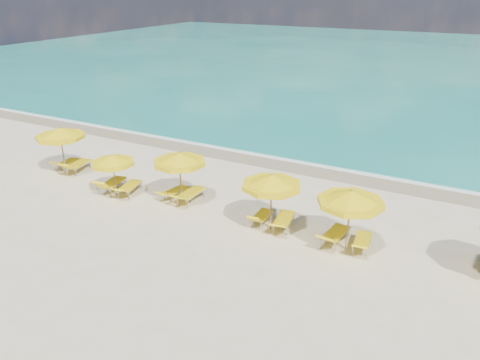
% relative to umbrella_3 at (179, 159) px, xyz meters
% --- Properties ---
extents(ground_plane, '(120.00, 120.00, 0.00)m').
position_rel_umbrella_3_xyz_m(ground_plane, '(2.56, -0.50, -2.09)').
color(ground_plane, beige).
extents(ocean, '(120.00, 80.00, 0.30)m').
position_rel_umbrella_3_xyz_m(ocean, '(2.56, 47.50, -2.09)').
color(ocean, '#167F70').
rests_on(ocean, ground).
extents(wet_sand_band, '(120.00, 2.60, 0.01)m').
position_rel_umbrella_3_xyz_m(wet_sand_band, '(2.56, 6.90, -2.09)').
color(wet_sand_band, tan).
rests_on(wet_sand_band, ground).
extents(foam_line, '(120.00, 1.20, 0.03)m').
position_rel_umbrella_3_xyz_m(foam_line, '(2.56, 7.70, -2.09)').
color(foam_line, white).
rests_on(foam_line, ground).
extents(whitecap_near, '(14.00, 0.36, 0.05)m').
position_rel_umbrella_3_xyz_m(whitecap_near, '(-3.44, 16.50, -2.09)').
color(whitecap_near, white).
rests_on(whitecap_near, ground).
extents(whitecap_far, '(18.00, 0.30, 0.05)m').
position_rel_umbrella_3_xyz_m(whitecap_far, '(10.56, 23.50, -2.09)').
color(whitecap_far, white).
rests_on(whitecap_far, ground).
extents(umbrella_1, '(2.77, 2.77, 2.55)m').
position_rel_umbrella_3_xyz_m(umbrella_1, '(-7.50, 0.03, 0.09)').
color(umbrella_1, '#9A794D').
rests_on(umbrella_1, ground).
extents(umbrella_2, '(2.64, 2.64, 2.08)m').
position_rel_umbrella_3_xyz_m(umbrella_2, '(-3.16, -0.91, -0.31)').
color(umbrella_2, '#9A794D').
rests_on(umbrella_2, ground).
extents(umbrella_3, '(2.93, 2.93, 2.45)m').
position_rel_umbrella_3_xyz_m(umbrella_3, '(0.00, 0.00, 0.00)').
color(umbrella_3, '#9A794D').
rests_on(umbrella_3, ground).
extents(umbrella_4, '(2.49, 2.49, 2.47)m').
position_rel_umbrella_3_xyz_m(umbrella_4, '(4.75, -0.47, 0.02)').
color(umbrella_4, '#9A794D').
rests_on(umbrella_4, ground).
extents(umbrella_5, '(2.72, 2.72, 2.52)m').
position_rel_umbrella_3_xyz_m(umbrella_5, '(7.98, -0.59, 0.06)').
color(umbrella_5, '#9A794D').
rests_on(umbrella_5, ground).
extents(lounger_1_left, '(0.67, 1.72, 0.71)m').
position_rel_umbrella_3_xyz_m(lounger_1_left, '(-7.90, 0.54, -1.88)').
color(lounger_1_left, '#A5A8AD').
rests_on(lounger_1_left, ground).
extents(lounger_1_right, '(1.01, 2.06, 0.86)m').
position_rel_umbrella_3_xyz_m(lounger_1_right, '(-7.03, 0.46, -1.85)').
color(lounger_1_right, '#A5A8AD').
rests_on(lounger_1_right, ground).
extents(lounger_2_left, '(1.02, 2.06, 0.96)m').
position_rel_umbrella_3_xyz_m(lounger_2_left, '(-3.62, -0.64, -1.84)').
color(lounger_2_left, '#A5A8AD').
rests_on(lounger_2_left, ground).
extents(lounger_2_right, '(0.99, 2.00, 0.75)m').
position_rel_umbrella_3_xyz_m(lounger_2_right, '(-2.68, -0.49, -1.86)').
color(lounger_2_right, '#A5A8AD').
rests_on(lounger_2_right, ground).
extents(lounger_3_left, '(0.86, 1.78, 0.61)m').
position_rel_umbrella_3_xyz_m(lounger_3_left, '(-0.49, 0.22, -1.89)').
color(lounger_3_left, '#A5A8AD').
rests_on(lounger_3_left, ground).
extents(lounger_3_right, '(0.72, 2.05, 0.76)m').
position_rel_umbrella_3_xyz_m(lounger_3_right, '(0.38, 0.19, -1.85)').
color(lounger_3_right, '#A5A8AD').
rests_on(lounger_3_right, ground).
extents(lounger_4_left, '(0.63, 1.68, 0.77)m').
position_rel_umbrella_3_xyz_m(lounger_4_left, '(4.23, -0.23, -1.88)').
color(lounger_4_left, '#A5A8AD').
rests_on(lounger_4_left, ground).
extents(lounger_4_right, '(0.95, 2.05, 0.75)m').
position_rel_umbrella_3_xyz_m(lounger_4_right, '(5.21, -0.14, -1.86)').
color(lounger_4_right, '#A5A8AD').
rests_on(lounger_4_right, ground).
extents(lounger_5_left, '(0.84, 2.04, 0.83)m').
position_rel_umbrella_3_xyz_m(lounger_5_left, '(7.46, -0.34, -1.85)').
color(lounger_5_left, '#A5A8AD').
rests_on(lounger_5_left, ground).
extents(lounger_5_right, '(0.78, 1.83, 0.71)m').
position_rel_umbrella_3_xyz_m(lounger_5_right, '(8.50, -0.27, -1.88)').
color(lounger_5_right, '#A5A8AD').
rests_on(lounger_5_right, ground).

